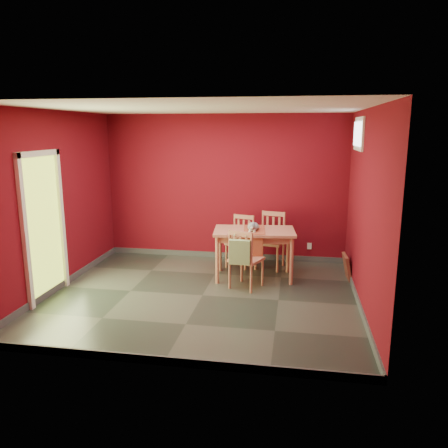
% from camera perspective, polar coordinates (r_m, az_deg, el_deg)
% --- Properties ---
extents(ground, '(4.50, 4.50, 0.00)m').
position_cam_1_polar(ground, '(6.59, -2.83, -9.29)').
color(ground, '#2D342D').
rests_on(ground, ground).
extents(room_shell, '(4.50, 4.50, 4.50)m').
position_cam_1_polar(room_shell, '(6.57, -2.83, -8.88)').
color(room_shell, '#600914').
rests_on(room_shell, ground).
extents(doorway, '(0.06, 1.01, 2.13)m').
position_cam_1_polar(doorway, '(6.74, -22.55, 0.26)').
color(doorway, '#B7D838').
rests_on(doorway, ground).
extents(window, '(0.05, 0.90, 0.50)m').
position_cam_1_polar(window, '(7.04, 17.18, 11.18)').
color(window, white).
rests_on(window, room_shell).
extents(outlet_plate, '(0.08, 0.02, 0.12)m').
position_cam_1_polar(outlet_plate, '(8.25, 11.09, -2.84)').
color(outlet_plate, silver).
rests_on(outlet_plate, room_shell).
extents(dining_table, '(1.38, 0.89, 0.81)m').
position_cam_1_polar(dining_table, '(7.15, 3.98, -1.56)').
color(dining_table, '#BF7259').
rests_on(dining_table, ground).
extents(table_runner, '(0.42, 0.75, 0.36)m').
position_cam_1_polar(table_runner, '(7.02, 3.89, -1.42)').
color(table_runner, '#9C422B').
rests_on(table_runner, dining_table).
extents(chair_far_left, '(0.52, 0.52, 0.91)m').
position_cam_1_polar(chair_far_left, '(7.85, 2.20, -2.15)').
color(chair_far_left, '#BF7259').
rests_on(chair_far_left, ground).
extents(chair_far_right, '(0.55, 0.55, 0.99)m').
position_cam_1_polar(chair_far_right, '(7.78, 6.11, -2.03)').
color(chair_far_right, '#BF7259').
rests_on(chair_far_right, ground).
extents(chair_near, '(0.57, 0.57, 0.94)m').
position_cam_1_polar(chair_near, '(6.73, 2.75, -4.48)').
color(chair_near, '#BF7259').
rests_on(chair_near, ground).
extents(tote_bag, '(0.31, 0.19, 0.44)m').
position_cam_1_polar(tote_bag, '(6.49, 2.06, -3.67)').
color(tote_bag, '#8CAD6F').
rests_on(tote_bag, chair_near).
extents(cat, '(0.22, 0.39, 0.19)m').
position_cam_1_polar(cat, '(7.05, 3.83, -0.13)').
color(cat, slate).
rests_on(cat, table_runner).
extents(picture_frame, '(0.16, 0.42, 0.41)m').
position_cam_1_polar(picture_frame, '(7.48, 15.75, -5.42)').
color(picture_frame, brown).
rests_on(picture_frame, ground).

